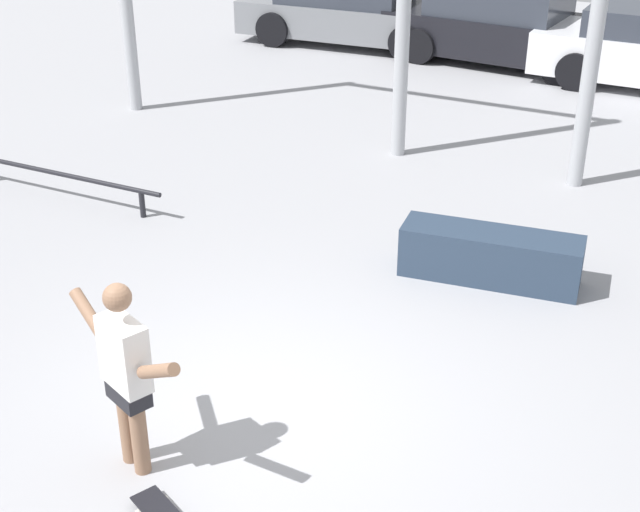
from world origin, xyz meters
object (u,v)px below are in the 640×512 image
(grind_box, at_px, (490,256))
(parked_car_grey, at_px, (351,10))
(skateboarder, at_px, (126,370))
(grind_rail, at_px, (59,176))
(parked_car_black, at_px, (504,26))

(grind_box, xyz_separation_m, parked_car_grey, (-5.55, 8.52, 0.41))
(grind_box, height_order, parked_car_grey, parked_car_grey)
(skateboarder, bearing_deg, parked_car_grey, 129.95)
(grind_rail, xyz_separation_m, parked_car_black, (3.14, 8.88, 0.40))
(grind_box, bearing_deg, parked_car_grey, 123.11)
(parked_car_grey, bearing_deg, skateboarder, -75.93)
(skateboarder, relative_size, grind_rail, 0.51)
(parked_car_grey, relative_size, parked_car_black, 1.03)
(skateboarder, distance_m, parked_car_black, 12.61)
(skateboarder, distance_m, parked_car_grey, 13.21)
(parked_car_grey, height_order, parked_car_black, parked_car_black)
(grind_box, bearing_deg, parked_car_black, 105.49)
(grind_box, bearing_deg, skateboarder, -110.65)
(skateboarder, xyz_separation_m, parked_car_grey, (-4.02, 12.59, -0.19))
(grind_box, height_order, parked_car_black, parked_car_black)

